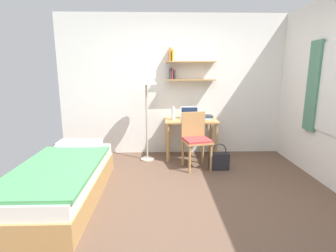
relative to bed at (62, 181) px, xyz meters
The scene contains 10 objects.
ground_plane 1.56m from the bed, ahead, with size 5.28×5.28×0.00m, color brown.
wall_back 2.66m from the bed, 50.79° to the left, with size 4.40×0.27×2.60m.
bed is the anchor object (origin of this frame).
desk 2.40m from the bed, 41.36° to the left, with size 0.94×0.57×0.71m.
desk_chair 2.11m from the bed, 30.53° to the left, with size 0.51×0.50×0.91m.
standing_lamp 2.08m from the bed, 55.45° to the left, with size 0.36×0.36×1.58m.
laptop 2.47m from the bed, 42.88° to the left, with size 0.34×0.23×0.22m.
water_bottle 2.22m from the bed, 47.06° to the left, with size 0.07×0.07×0.24m, color silver.
book_stack 2.70m from the bed, 38.00° to the left, with size 0.20×0.25×0.07m.
handbag 2.37m from the bed, 22.98° to the left, with size 0.32×0.12×0.44m.
Camera 1 is at (-0.31, -2.91, 1.58)m, focal length 27.68 mm.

